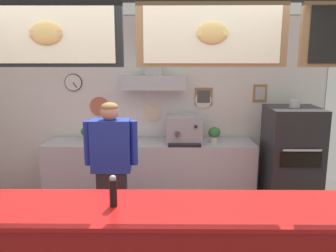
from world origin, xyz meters
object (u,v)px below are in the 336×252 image
(espresso_machine, at_px, (184,129))
(potted_oregano, at_px, (86,133))
(pizza_oven, at_px, (291,160))
(pepper_grinder, at_px, (113,191))
(shop_worker, at_px, (112,172))
(potted_basil, at_px, (214,134))

(espresso_machine, height_order, potted_oregano, espresso_machine)
(potted_oregano, bearing_deg, espresso_machine, -1.83)
(pizza_oven, height_order, espresso_machine, pizza_oven)
(pizza_oven, bearing_deg, pepper_grinder, -131.45)
(pizza_oven, distance_m, shop_worker, 2.51)
(potted_basil, height_order, potted_oregano, potted_basil)
(pizza_oven, xyz_separation_m, pepper_grinder, (-2.06, -2.33, 0.48))
(shop_worker, bearing_deg, potted_basil, -137.21)
(pizza_oven, height_order, shop_worker, shop_worker)
(espresso_machine, bearing_deg, pepper_grinder, -102.87)
(potted_basil, bearing_deg, pizza_oven, -14.08)
(potted_basil, bearing_deg, pepper_grinder, -111.66)
(espresso_machine, xyz_separation_m, potted_oregano, (-1.42, 0.05, -0.07))
(potted_oregano, distance_m, pepper_grinder, 2.77)
(shop_worker, distance_m, potted_oregano, 1.43)
(espresso_machine, distance_m, potted_basil, 0.44)
(pepper_grinder, bearing_deg, espresso_machine, 77.13)
(pizza_oven, distance_m, pepper_grinder, 3.14)
(pepper_grinder, bearing_deg, shop_worker, 100.34)
(espresso_machine, relative_size, potted_basil, 2.22)
(pizza_oven, distance_m, potted_basil, 1.10)
(pizza_oven, xyz_separation_m, shop_worker, (-2.30, -0.99, 0.16))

